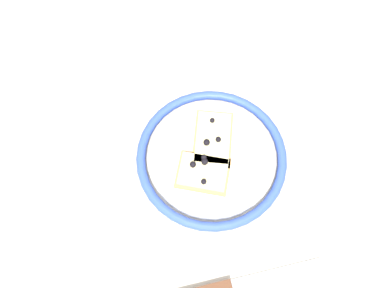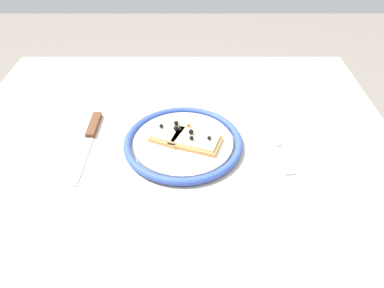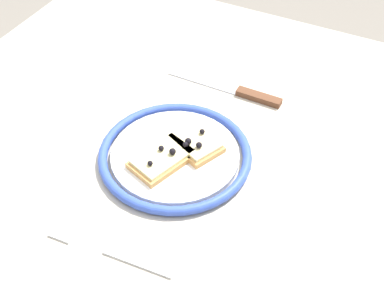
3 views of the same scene
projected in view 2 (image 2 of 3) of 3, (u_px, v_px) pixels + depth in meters
dining_table at (177, 189)px, 0.83m from camera, size 1.01×0.96×0.77m
plate at (183, 142)px, 0.79m from camera, size 0.26×0.26×0.02m
pizza_slice_near at (196, 141)px, 0.78m from camera, size 0.12×0.10×0.03m
pizza_slice_far at (170, 131)px, 0.80m from camera, size 0.10×0.11×0.03m
knife at (91, 134)px, 0.82m from camera, size 0.02×0.24×0.01m
fork at (279, 144)px, 0.80m from camera, size 0.03×0.20×0.00m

